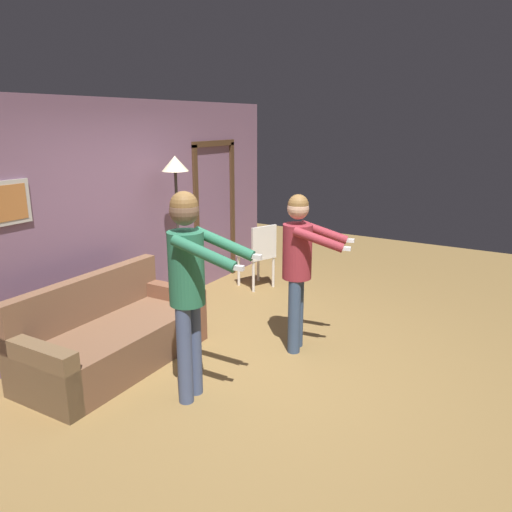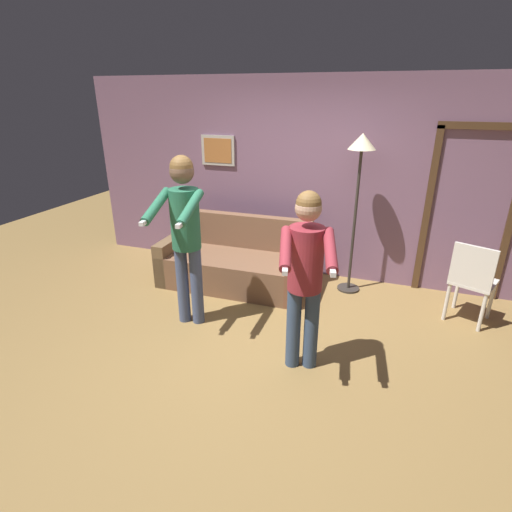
# 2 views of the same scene
# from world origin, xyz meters

# --- Properties ---
(ground_plane) EXTENTS (12.00, 12.00, 0.00)m
(ground_plane) POSITION_xyz_m (0.00, 0.00, 0.00)
(ground_plane) COLOR olive
(back_wall_assembly) EXTENTS (6.40, 0.10, 2.60)m
(back_wall_assembly) POSITION_xyz_m (0.02, 1.97, 1.30)
(back_wall_assembly) COLOR slate
(back_wall_assembly) RESTS_ON ground_plane
(couch) EXTENTS (1.92, 0.89, 0.87)m
(couch) POSITION_xyz_m (-0.74, 1.25, 0.28)
(couch) COLOR brown
(couch) RESTS_ON ground_plane
(torchiere_lamp) EXTENTS (0.32, 0.32, 1.96)m
(torchiere_lamp) POSITION_xyz_m (0.71, 1.58, 1.61)
(torchiere_lamp) COLOR #332D28
(torchiere_lamp) RESTS_ON ground_plane
(person_standing_left) EXTENTS (0.50, 0.77, 1.82)m
(person_standing_left) POSITION_xyz_m (-0.83, 0.18, 1.13)
(person_standing_left) COLOR #445276
(person_standing_left) RESTS_ON ground_plane
(person_standing_right) EXTENTS (0.54, 0.73, 1.66)m
(person_standing_right) POSITION_xyz_m (0.51, -0.17, 1.00)
(person_standing_right) COLOR #364967
(person_standing_right) RESTS_ON ground_plane
(dining_chair_distant) EXTENTS (0.55, 0.55, 0.93)m
(dining_chair_distant) POSITION_xyz_m (2.03, 1.20, 0.53)
(dining_chair_distant) COLOR silver
(dining_chair_distant) RESTS_ON ground_plane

